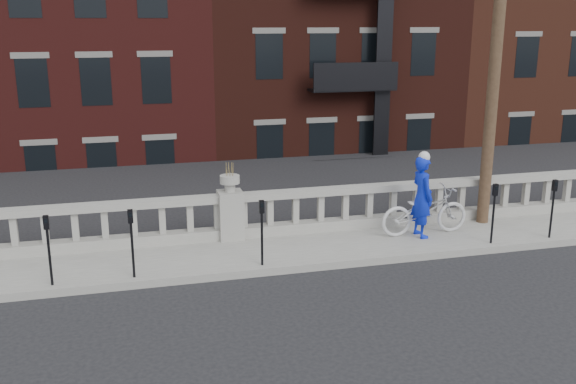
# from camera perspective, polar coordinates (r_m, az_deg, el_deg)

# --- Properties ---
(ground) EXTENTS (120.00, 120.00, 0.00)m
(ground) POSITION_cam_1_polar(r_m,az_deg,el_deg) (11.18, -1.57, -11.27)
(ground) COLOR black
(ground) RESTS_ON ground
(sidewalk) EXTENTS (32.00, 2.20, 0.15)m
(sidewalk) POSITION_cam_1_polar(r_m,az_deg,el_deg) (13.85, -4.40, -5.64)
(sidewalk) COLOR gray
(sidewalk) RESTS_ON ground
(balustrade) EXTENTS (28.00, 0.34, 1.03)m
(balustrade) POSITION_cam_1_polar(r_m,az_deg,el_deg) (14.56, -5.12, -2.27)
(balustrade) COLOR gray
(balustrade) RESTS_ON sidewalk
(planter_pedestal) EXTENTS (0.55, 0.55, 1.76)m
(planter_pedestal) POSITION_cam_1_polar(r_m,az_deg,el_deg) (14.50, -5.14, -1.55)
(planter_pedestal) COLOR gray
(planter_pedestal) RESTS_ON sidewalk
(lower_level) EXTENTS (80.00, 44.00, 20.80)m
(lower_level) POSITION_cam_1_polar(r_m,az_deg,el_deg) (33.02, -9.90, 10.77)
(lower_level) COLOR #605E59
(lower_level) RESTS_ON ground
(utility_pole) EXTENTS (1.60, 0.28, 10.00)m
(utility_pole) POSITION_cam_1_polar(r_m,az_deg,el_deg) (15.82, 18.30, 15.33)
(utility_pole) COLOR #422D1E
(utility_pole) RESTS_ON sidewalk
(parking_meter_a) EXTENTS (0.10, 0.09, 1.36)m
(parking_meter_a) POSITION_cam_1_polar(r_m,az_deg,el_deg) (12.65, -20.55, -4.21)
(parking_meter_a) COLOR black
(parking_meter_a) RESTS_ON sidewalk
(parking_meter_b) EXTENTS (0.10, 0.09, 1.36)m
(parking_meter_b) POSITION_cam_1_polar(r_m,az_deg,el_deg) (12.56, -13.73, -3.79)
(parking_meter_b) COLOR black
(parking_meter_b) RESTS_ON sidewalk
(parking_meter_c) EXTENTS (0.10, 0.09, 1.36)m
(parking_meter_c) POSITION_cam_1_polar(r_m,az_deg,el_deg) (12.82, -2.34, -2.97)
(parking_meter_c) COLOR black
(parking_meter_c) RESTS_ON sidewalk
(parking_meter_d) EXTENTS (0.10, 0.09, 1.36)m
(parking_meter_d) POSITION_cam_1_polar(r_m,az_deg,el_deg) (14.78, 17.83, -1.25)
(parking_meter_d) COLOR black
(parking_meter_d) RESTS_ON sidewalk
(parking_meter_e) EXTENTS (0.10, 0.09, 1.36)m
(parking_meter_e) POSITION_cam_1_polar(r_m,az_deg,el_deg) (15.62, 22.50, -0.82)
(parking_meter_e) COLOR black
(parking_meter_e) RESTS_ON sidewalk
(bicycle) EXTENTS (2.12, 0.76, 1.11)m
(bicycle) POSITION_cam_1_polar(r_m,az_deg,el_deg) (15.11, 12.04, -1.64)
(bicycle) COLOR silver
(bicycle) RESTS_ON sidewalk
(cyclist) EXTENTS (0.50, 0.72, 1.88)m
(cyclist) POSITION_cam_1_polar(r_m,az_deg,el_deg) (14.83, 11.83, -0.41)
(cyclist) COLOR #0D22C8
(cyclist) RESTS_ON sidewalk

